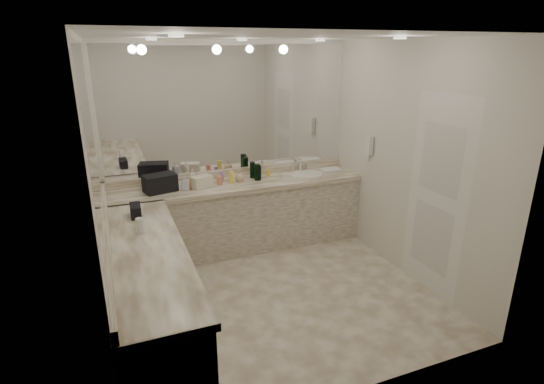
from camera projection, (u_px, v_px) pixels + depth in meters
name	position (u px, v px, depth m)	size (l,w,h in m)	color
floor	(275.00, 293.00, 4.56)	(3.20, 3.20, 0.00)	beige
ceiling	(275.00, 36.00, 3.72)	(3.20, 3.20, 0.00)	white
wall_back	(231.00, 146.00, 5.46)	(3.20, 0.02, 2.60)	silver
wall_left	(100.00, 198.00, 3.58)	(0.02, 3.00, 2.60)	silver
wall_right	(408.00, 162.00, 4.70)	(0.02, 3.00, 2.60)	silver
vanity_back_base	(240.00, 218.00, 5.48)	(3.20, 0.60, 0.84)	beige
vanity_back_top	(239.00, 185.00, 5.33)	(3.20, 0.64, 0.06)	#EEE4CC
vanity_left_base	(150.00, 299.00, 3.71)	(0.60, 2.40, 0.84)	beige
vanity_left_top	(146.00, 253.00, 3.56)	(0.64, 2.42, 0.06)	#EEE4CC
backsplash_back	(232.00, 173.00, 5.56)	(3.20, 0.04, 0.10)	#EEE4CC
backsplash_left	(107.00, 235.00, 3.70)	(0.04, 3.00, 0.10)	#EEE4CC
mirror_back	(230.00, 109.00, 5.30)	(3.12, 0.01, 1.55)	white
mirror_left	(94.00, 143.00, 3.43)	(0.01, 2.92, 1.55)	white
sink	(307.00, 175.00, 5.66)	(0.44, 0.44, 0.03)	white
faucet	(300.00, 165.00, 5.82)	(0.24, 0.16, 0.14)	silver
wall_phone	(369.00, 145.00, 5.29)	(0.06, 0.10, 0.24)	white
door	(436.00, 197.00, 4.34)	(0.02, 0.82, 2.10)	white
black_toiletry_bag	(160.00, 183.00, 4.96)	(0.36, 0.23, 0.21)	black
black_bag_spill	(136.00, 210.00, 4.24)	(0.10, 0.22, 0.12)	black
cream_cosmetic_case	(201.00, 182.00, 5.10)	(0.24, 0.15, 0.14)	beige
hand_towel	(331.00, 170.00, 5.77)	(0.26, 0.17, 0.04)	white
lotion_left	(140.00, 226.00, 3.84)	(0.07, 0.07, 0.16)	white
soap_bottle_a	(193.00, 178.00, 5.17)	(0.08, 0.08, 0.20)	white
soap_bottle_b	(185.00, 183.00, 5.03)	(0.07, 0.08, 0.17)	silver
soap_bottle_c	(240.00, 176.00, 5.34)	(0.11, 0.11, 0.15)	#D8B889
green_bottle_0	(253.00, 171.00, 5.48)	(0.07, 0.07, 0.19)	#124524
green_bottle_1	(257.00, 172.00, 5.38)	(0.07, 0.07, 0.21)	#124524
green_bottle_2	(252.00, 169.00, 5.51)	(0.07, 0.07, 0.20)	#124524
green_bottle_3	(258.00, 173.00, 5.39)	(0.07, 0.07, 0.19)	#124524
amenity_bottle_0	(240.00, 179.00, 5.33)	(0.05, 0.05, 0.07)	#E0B28C
amenity_bottle_1	(156.00, 188.00, 4.91)	(0.06, 0.06, 0.13)	#F2D84C
amenity_bottle_2	(220.00, 180.00, 5.22)	(0.06, 0.06, 0.11)	#E57F66
amenity_bottle_3	(222.00, 176.00, 5.38)	(0.05, 0.05, 0.11)	#9966B2
amenity_bottle_4	(280.00, 175.00, 5.47)	(0.04, 0.04, 0.08)	silver
amenity_bottle_5	(188.00, 185.00, 5.03)	(0.05, 0.05, 0.12)	#E0B28C
amenity_bottle_6	(268.00, 173.00, 5.59)	(0.06, 0.06, 0.08)	#F2D84C
amenity_bottle_7	(231.00, 177.00, 5.27)	(0.06, 0.06, 0.15)	#F2D84C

